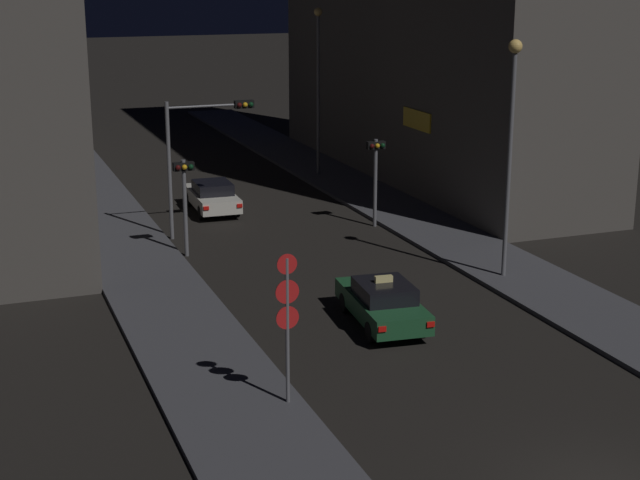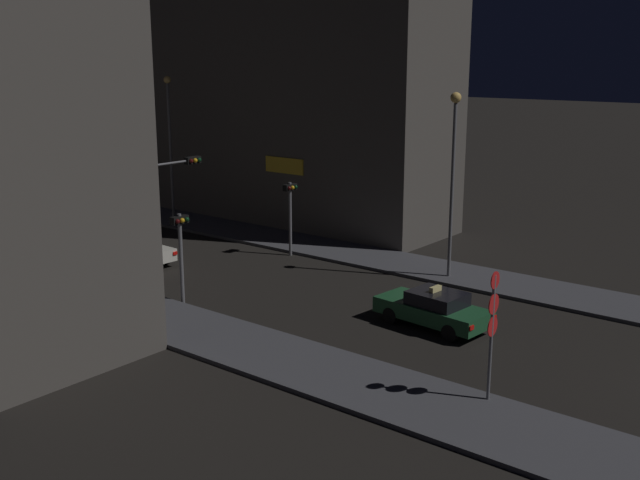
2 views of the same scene
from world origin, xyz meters
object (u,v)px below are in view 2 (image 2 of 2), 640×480
(taxi, at_px, (434,309))
(far_car, at_px, (135,249))
(traffic_light_right_kerb, at_px, (290,204))
(street_lamp_far_block, at_px, (170,133))
(sign_pole_left, at_px, (492,324))
(traffic_light_left_kerb, at_px, (181,240))
(traffic_light_overhead, at_px, (162,196))
(street_lamp_near_block, at_px, (453,159))

(taxi, distance_m, far_car, 16.27)
(traffic_light_right_kerb, xyz_separation_m, street_lamp_far_block, (1.40, 10.74, 2.79))
(sign_pole_left, bearing_deg, taxi, 44.50)
(far_car, relative_size, sign_pole_left, 1.15)
(far_car, distance_m, street_lamp_far_block, 10.43)
(traffic_light_left_kerb, bearing_deg, far_car, 67.50)
(traffic_light_overhead, height_order, traffic_light_right_kerb, traffic_light_overhead)
(taxi, xyz_separation_m, traffic_light_right_kerb, (4.66, 11.15, 1.99))
(far_car, xyz_separation_m, street_lamp_near_block, (7.24, -13.54, 4.83))
(far_car, xyz_separation_m, street_lamp_far_block, (7.32, 5.67, 4.79))
(far_car, relative_size, traffic_light_right_kerb, 1.18)
(traffic_light_overhead, bearing_deg, traffic_light_left_kerb, -116.26)
(traffic_light_left_kerb, height_order, sign_pole_left, sign_pole_left)
(traffic_light_right_kerb, height_order, street_lamp_near_block, street_lamp_near_block)
(taxi, distance_m, street_lamp_far_block, 23.21)
(traffic_light_left_kerb, bearing_deg, street_lamp_near_block, -34.61)
(traffic_light_overhead, bearing_deg, street_lamp_far_block, 47.77)
(street_lamp_far_block, bearing_deg, traffic_light_right_kerb, -97.42)
(traffic_light_right_kerb, bearing_deg, traffic_light_left_kerb, -169.70)
(sign_pole_left, height_order, street_lamp_far_block, street_lamp_far_block)
(taxi, distance_m, traffic_light_left_kerb, 10.57)
(taxi, xyz_separation_m, sign_pole_left, (-4.69, -4.61, 1.77))
(taxi, height_order, far_car, taxi)
(far_car, xyz_separation_m, traffic_light_overhead, (-1.44, -3.98, 3.31))
(traffic_light_overhead, distance_m, sign_pole_left, 17.04)
(traffic_light_left_kerb, height_order, street_lamp_near_block, street_lamp_near_block)
(traffic_light_overhead, xyz_separation_m, street_lamp_near_block, (8.68, -9.56, 1.51))
(traffic_light_overhead, bearing_deg, street_lamp_near_block, -47.78)
(taxi, bearing_deg, far_car, 94.46)
(taxi, relative_size, traffic_light_right_kerb, 1.21)
(traffic_light_overhead, height_order, sign_pole_left, traffic_light_overhead)
(traffic_light_right_kerb, height_order, street_lamp_far_block, street_lamp_far_block)
(far_car, xyz_separation_m, traffic_light_right_kerb, (5.93, -5.07, 1.99))
(traffic_light_right_kerb, xyz_separation_m, street_lamp_near_block, (1.31, -8.47, 2.84))
(far_car, height_order, traffic_light_right_kerb, traffic_light_right_kerb)
(taxi, distance_m, street_lamp_near_block, 8.13)
(traffic_light_right_kerb, height_order, sign_pole_left, sign_pole_left)
(traffic_light_overhead, xyz_separation_m, sign_pole_left, (-1.99, -16.85, -1.55))
(traffic_light_overhead, relative_size, traffic_light_right_kerb, 1.49)
(street_lamp_far_block, bearing_deg, taxi, -105.46)
(far_car, bearing_deg, traffic_light_overhead, -109.86)
(taxi, bearing_deg, street_lamp_far_block, 74.54)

